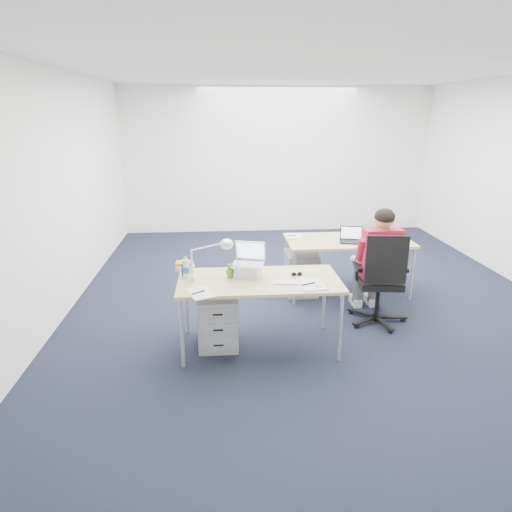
% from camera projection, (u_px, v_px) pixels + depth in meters
% --- Properties ---
extents(floor, '(7.00, 7.00, 0.00)m').
position_uv_depth(floor, '(309.00, 295.00, 6.02)').
color(floor, black).
rests_on(floor, ground).
extents(room, '(6.02, 7.02, 2.80)m').
position_uv_depth(room, '(314.00, 164.00, 5.50)').
color(room, white).
rests_on(room, ground).
extents(desk_near, '(1.60, 0.80, 0.73)m').
position_uv_depth(desk_near, '(259.00, 284.00, 4.52)').
color(desk_near, tan).
rests_on(desk_near, ground).
extents(desk_far, '(1.60, 0.80, 0.73)m').
position_uv_depth(desk_far, '(348.00, 243.00, 5.93)').
color(desk_far, tan).
rests_on(desk_far, ground).
extents(office_chair, '(0.76, 0.76, 1.08)m').
position_uv_depth(office_chair, '(378.00, 297.00, 5.16)').
color(office_chair, black).
rests_on(office_chair, ground).
extents(seated_person, '(0.41, 0.72, 1.31)m').
position_uv_depth(seated_person, '(376.00, 263.00, 5.23)').
color(seated_person, '#B71A35').
rests_on(seated_person, ground).
extents(drawer_pedestal_near, '(0.40, 0.50, 0.55)m').
position_uv_depth(drawer_pedestal_near, '(218.00, 319.00, 4.68)').
color(drawer_pedestal_near, '#9D9FA2').
rests_on(drawer_pedestal_near, ground).
extents(drawer_pedestal_far, '(0.40, 0.50, 0.55)m').
position_uv_depth(drawer_pedestal_far, '(301.00, 273.00, 6.04)').
color(drawer_pedestal_far, '#9D9FA2').
rests_on(drawer_pedestal_far, ground).
extents(silver_laptop, '(0.37, 0.32, 0.33)m').
position_uv_depth(silver_laptop, '(248.00, 260.00, 4.54)').
color(silver_laptop, silver).
rests_on(silver_laptop, desk_near).
extents(wireless_keyboard, '(0.29, 0.14, 0.01)m').
position_uv_depth(wireless_keyboard, '(288.00, 282.00, 4.41)').
color(wireless_keyboard, white).
rests_on(wireless_keyboard, desk_near).
extents(computer_mouse, '(0.06, 0.09, 0.03)m').
position_uv_depth(computer_mouse, '(318.00, 285.00, 4.31)').
color(computer_mouse, white).
rests_on(computer_mouse, desk_near).
extents(headphones, '(0.28, 0.24, 0.04)m').
position_uv_depth(headphones, '(245.00, 272.00, 4.66)').
color(headphones, black).
rests_on(headphones, desk_near).
extents(can_koozie, '(0.06, 0.06, 0.10)m').
position_uv_depth(can_koozie, '(240.00, 270.00, 4.62)').
color(can_koozie, '#141941').
rests_on(can_koozie, desk_near).
extents(water_bottle, '(0.08, 0.08, 0.21)m').
position_uv_depth(water_bottle, '(186.00, 267.00, 4.52)').
color(water_bottle, silver).
rests_on(water_bottle, desk_near).
extents(bear_figurine, '(0.10, 0.09, 0.15)m').
position_uv_depth(bear_figurine, '(230.00, 270.00, 4.53)').
color(bear_figurine, '#387B20').
rests_on(bear_figurine, desk_near).
extents(book_stack, '(0.21, 0.17, 0.09)m').
position_uv_depth(book_stack, '(185.00, 266.00, 4.76)').
color(book_stack, silver).
rests_on(book_stack, desk_near).
extents(cordless_phone, '(0.04, 0.03, 0.13)m').
position_uv_depth(cordless_phone, '(184.00, 270.00, 4.59)').
color(cordless_phone, black).
rests_on(cordless_phone, desk_near).
extents(papers_left, '(0.28, 0.34, 0.01)m').
position_uv_depth(papers_left, '(200.00, 293.00, 4.14)').
color(papers_left, '#E3D183').
rests_on(papers_left, desk_near).
extents(papers_right, '(0.26, 0.35, 0.01)m').
position_uv_depth(papers_right, '(311.00, 285.00, 4.35)').
color(papers_right, '#E3D183').
rests_on(papers_right, desk_near).
extents(sunglasses, '(0.12, 0.07, 0.03)m').
position_uv_depth(sunglasses, '(297.00, 275.00, 4.60)').
color(sunglasses, black).
rests_on(sunglasses, desk_near).
extents(desk_lamp, '(0.39, 0.16, 0.44)m').
position_uv_depth(desk_lamp, '(205.00, 259.00, 4.41)').
color(desk_lamp, silver).
rests_on(desk_lamp, desk_near).
extents(dark_laptop, '(0.34, 0.33, 0.21)m').
position_uv_depth(dark_laptop, '(352.00, 235.00, 5.75)').
color(dark_laptop, black).
rests_on(dark_laptop, desk_far).
extents(far_cup, '(0.08, 0.08, 0.09)m').
position_uv_depth(far_cup, '(392.00, 230.00, 6.19)').
color(far_cup, white).
rests_on(far_cup, desk_far).
extents(far_papers, '(0.21, 0.29, 0.01)m').
position_uv_depth(far_papers, '(293.00, 236.00, 6.06)').
color(far_papers, white).
rests_on(far_papers, desk_far).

